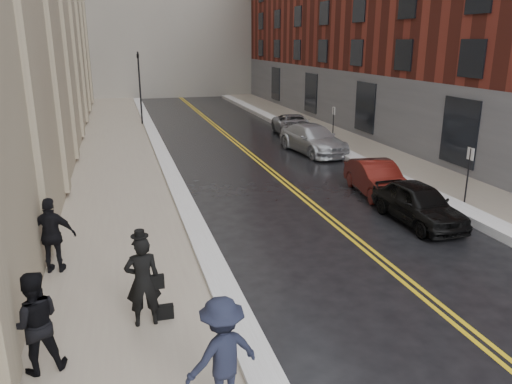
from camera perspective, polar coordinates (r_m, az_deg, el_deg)
ground at (r=10.13m, az=14.22°, el=-19.57°), size 160.00×160.00×0.00m
sidewalk_left at (r=23.68m, az=-15.46°, el=1.97°), size 4.00×64.00×0.15m
sidewalk_right at (r=27.20m, az=14.28°, el=3.95°), size 3.00×64.00×0.15m
lane_stripe_a at (r=24.64m, az=0.74°, el=2.99°), size 0.12×64.00×0.01m
lane_stripe_b at (r=24.71m, az=1.28°, el=3.03°), size 0.12×64.00×0.01m
snow_ridge_left at (r=23.76m, az=-9.92°, el=2.52°), size 0.70×60.80×0.26m
snow_ridge_right at (r=26.32m, az=10.78°, el=3.92°), size 0.85×60.80×0.30m
traffic_signal at (r=37.09m, az=-13.16°, el=12.09°), size 0.18×0.15×5.20m
parking_sign_near at (r=19.88m, az=23.10°, el=2.22°), size 0.06×0.35×2.23m
parking_sign_far at (r=29.96m, az=8.83°, el=7.94°), size 0.06×0.35×2.23m
car_black at (r=17.66m, az=18.08°, el=-1.23°), size 1.66×4.05×1.38m
car_maroon at (r=20.44m, az=13.63°, el=1.51°), size 1.88×4.22×1.34m
car_silver_near at (r=27.68m, az=6.53°, el=6.03°), size 2.80×5.44×1.51m
car_silver_far at (r=32.57m, az=4.43°, el=7.57°), size 2.64×4.97×1.33m
pedestrian_main at (r=10.78m, az=-12.81°, el=-9.90°), size 0.74×0.50×2.01m
pedestrian_a at (r=10.00m, az=-24.00°, el=-13.49°), size 1.07×0.90×1.94m
pedestrian_b at (r=8.40m, az=-3.86°, el=-18.02°), size 1.44×1.09×1.97m
pedestrian_c at (r=13.85m, az=-22.24°, el=-4.62°), size 1.24×0.68×2.01m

